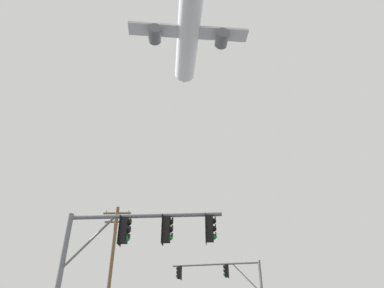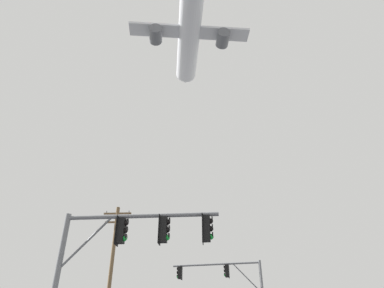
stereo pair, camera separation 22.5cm
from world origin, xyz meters
The scene contains 4 objects.
signal_pole_near centered at (-2.54, 6.33, 4.39)m, with size 5.75×0.58×5.65m.
signal_pole_far centered at (1.96, 21.35, 5.03)m, with size 6.78×1.48×6.66m.
utility_pole centered at (-6.76, 19.83, 5.63)m, with size 2.20×0.28×10.64m.
airplane centered at (-2.08, 35.93, 48.73)m, with size 21.22×27.47×7.48m.
Camera 2 is at (0.40, -5.56, 1.65)m, focal length 31.17 mm.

